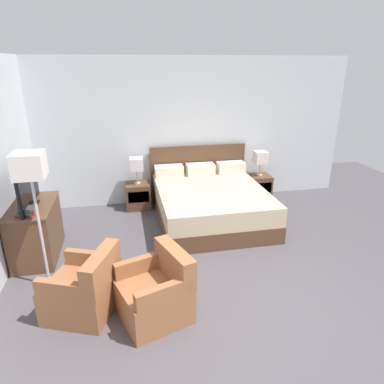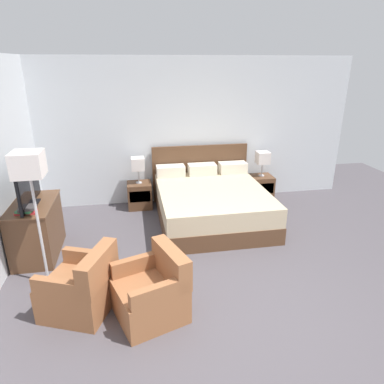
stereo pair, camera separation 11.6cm
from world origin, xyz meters
TOP-DOWN VIEW (x-y plane):
  - ground_plane at (0.00, 0.00)m, footprint 10.54×10.54m
  - wall_back at (0.00, 3.54)m, footprint 6.60×0.06m
  - bed at (0.31, 2.47)m, footprint 1.88×2.11m
  - nightstand_left at (-0.90, 3.24)m, footprint 0.45×0.41m
  - nightstand_right at (1.52, 3.24)m, footprint 0.45×0.41m
  - table_lamp_left at (-0.90, 3.25)m, footprint 0.24×0.24m
  - table_lamp_right at (1.52, 3.25)m, footprint 0.24×0.24m
  - dresser at (-2.40, 1.78)m, footprint 0.56×1.04m
  - tv at (-2.40, 1.76)m, footprint 0.18×0.93m
  - book_red_cover at (-2.39, 1.46)m, footprint 0.26×0.15m
  - book_blue_cover at (-2.39, 1.46)m, footprint 0.24×0.24m
  - book_small_top at (-2.38, 1.46)m, footprint 0.23×0.23m
  - armchair_by_window at (-1.64, 0.42)m, footprint 0.90×0.89m
  - armchair_companion at (-0.87, 0.21)m, footprint 0.87×0.87m
  - floor_lamp at (-2.14, 1.01)m, footprint 0.33×0.33m

SIDE VIEW (x-z plane):
  - ground_plane at x=0.00m, z-range 0.00..0.00m
  - nightstand_left at x=-0.90m, z-range 0.00..0.49m
  - nightstand_right at x=1.52m, z-range 0.00..0.49m
  - armchair_by_window at x=-1.64m, z-range -0.10..0.66m
  - armchair_companion at x=-0.87m, z-range -0.10..0.66m
  - bed at x=0.31m, z-range -0.24..0.88m
  - dresser at x=-2.40m, z-range 0.01..0.80m
  - book_red_cover at x=-2.39m, z-range 0.79..0.82m
  - book_blue_cover at x=-2.39m, z-range 0.82..0.85m
  - table_lamp_left at x=-0.90m, z-range 0.61..1.10m
  - table_lamp_right at x=1.52m, z-range 0.61..1.10m
  - book_small_top at x=-2.38m, z-range 0.85..0.88m
  - tv at x=-2.40m, z-range 0.78..1.30m
  - wall_back at x=0.00m, z-range 0.00..2.73m
  - floor_lamp at x=-2.14m, z-range 0.59..2.29m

